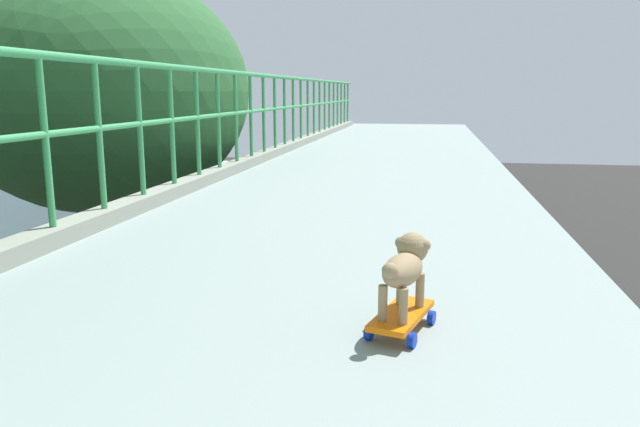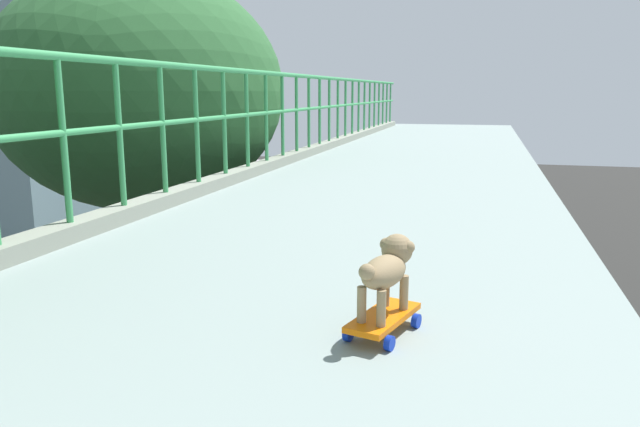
{
  "view_description": "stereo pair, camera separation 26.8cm",
  "coord_description": "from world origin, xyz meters",
  "px_view_note": "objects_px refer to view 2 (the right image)",
  "views": [
    {
      "loc": [
        2.07,
        -1.82,
        6.91
      ],
      "look_at": [
        1.5,
        1.32,
        6.27
      ],
      "focal_mm": 34.18,
      "sensor_mm": 36.0,
      "label": 1
    },
    {
      "loc": [
        2.34,
        -1.76,
        6.91
      ],
      "look_at": [
        1.5,
        1.32,
        6.27
      ],
      "focal_mm": 34.18,
      "sensor_mm": 36.0,
      "label": 2
    }
  ],
  "objects_px": {
    "city_bus": "(235,199)",
    "toy_skateboard": "(383,319)",
    "car_red_taxi_fifth": "(101,389)",
    "car_yellow_cab_sixth": "(71,318)",
    "small_dog": "(388,267)"
  },
  "relations": [
    {
      "from": "city_bus",
      "to": "toy_skateboard",
      "type": "distance_m",
      "value": 27.39
    },
    {
      "from": "car_red_taxi_fifth",
      "to": "city_bus",
      "type": "distance_m",
      "value": 17.14
    },
    {
      "from": "car_red_taxi_fifth",
      "to": "city_bus",
      "type": "relative_size",
      "value": 0.39
    },
    {
      "from": "city_bus",
      "to": "small_dog",
      "type": "bearing_deg",
      "value": -65.49
    },
    {
      "from": "city_bus",
      "to": "toy_skateboard",
      "type": "xyz_separation_m",
      "value": [
        11.21,
        -24.63,
        4.25
      ]
    },
    {
      "from": "car_red_taxi_fifth",
      "to": "car_yellow_cab_sixth",
      "type": "distance_m",
      "value": 4.93
    },
    {
      "from": "car_red_taxi_fifth",
      "to": "small_dog",
      "type": "xyz_separation_m",
      "value": [
        7.23,
        -7.97,
        5.51
      ]
    },
    {
      "from": "city_bus",
      "to": "toy_skateboard",
      "type": "bearing_deg",
      "value": -65.53
    },
    {
      "from": "car_red_taxi_fifth",
      "to": "city_bus",
      "type": "xyz_separation_m",
      "value": [
        -3.99,
        16.64,
        1.05
      ]
    },
    {
      "from": "toy_skateboard",
      "to": "small_dog",
      "type": "xyz_separation_m",
      "value": [
        0.01,
        0.02,
        0.21
      ]
    },
    {
      "from": "city_bus",
      "to": "car_yellow_cab_sixth",
      "type": "bearing_deg",
      "value": -87.53
    },
    {
      "from": "city_bus",
      "to": "small_dog",
      "type": "distance_m",
      "value": 27.41
    },
    {
      "from": "city_bus",
      "to": "small_dog",
      "type": "xyz_separation_m",
      "value": [
        11.22,
        -24.61,
        4.46
      ]
    },
    {
      "from": "car_yellow_cab_sixth",
      "to": "city_bus",
      "type": "distance_m",
      "value": 13.16
    },
    {
      "from": "car_red_taxi_fifth",
      "to": "car_yellow_cab_sixth",
      "type": "xyz_separation_m",
      "value": [
        -3.43,
        3.54,
        -0.08
      ]
    }
  ]
}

